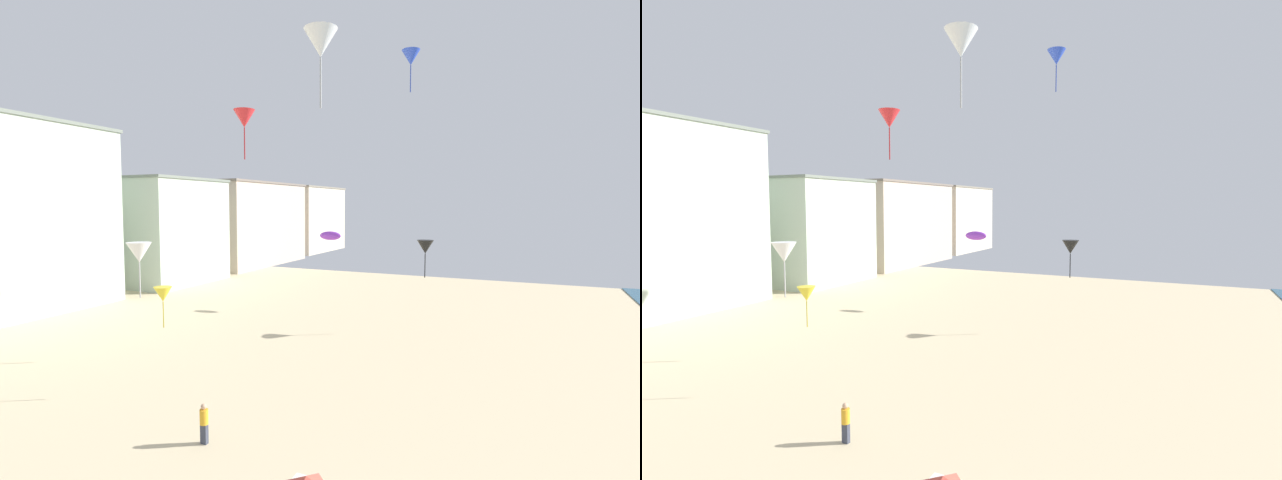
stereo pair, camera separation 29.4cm
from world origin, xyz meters
The scene contains 11 objects.
boardwalk_hotel_mid centered at (-28.96, 42.18, 6.39)m, with size 16.52×12.78×12.76m.
boardwalk_hotel_far centered at (-28.96, 61.48, 6.57)m, with size 15.30×21.33×13.12m.
boardwalk_hotel_distant centered at (-28.96, 84.94, 6.63)m, with size 13.03×18.71×13.24m.
kite_flyer centered at (3.33, 12.75, 0.92)m, with size 0.34×0.34×1.64m.
kite_black_delta centered at (7.88, 32.83, 6.39)m, with size 1.23×1.23×2.80m.
kite_blue_delta centered at (5.80, 36.07, 21.30)m, with size 1.46×1.46×3.32m.
kite_yellow_delta centered at (-1.54, 15.82, 5.09)m, with size 0.90×0.90×2.05m.
kite_white_delta centered at (-6.71, 19.36, 6.62)m, with size 1.50×1.50×3.41m.
kite_purple_parafoil_2 centered at (-1.61, 37.02, 6.72)m, with size 2.07×0.57×0.80m.
kite_white_delta_2 centered at (8.18, 13.29, 15.02)m, with size 1.17×1.17×2.66m.
kite_red_delta centered at (-4.16, 27.13, 15.74)m, with size 1.57×1.57×3.57m.
Camera 1 is at (14.87, -1.46, 9.48)m, focal length 25.88 mm.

